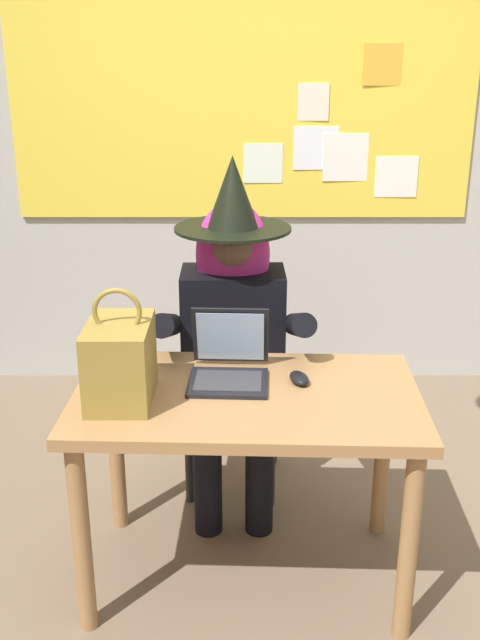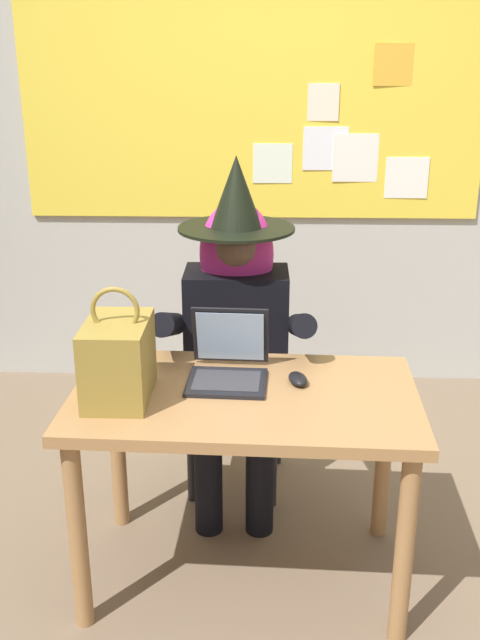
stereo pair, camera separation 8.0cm
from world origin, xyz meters
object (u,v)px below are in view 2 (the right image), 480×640
object	(u,v)px
computer_mouse	(298,379)
person_costumed	(236,318)
laptop	(228,364)
handbag	(118,359)
desk_main	(245,422)
chair_at_desk	(239,370)

from	to	relation	value
computer_mouse	person_costumed	bearing A→B (deg)	100.31
laptop	handbag	bearing A→B (deg)	-152.26
computer_mouse	handbag	size ratio (longest dim) A/B	0.28
handbag	laptop	bearing A→B (deg)	25.11
laptop	computer_mouse	size ratio (longest dim) A/B	2.93
desk_main	handbag	world-z (taller)	handbag
person_costumed	laptop	xyz separation A→B (m)	(-0.01, -0.46, 0.00)
laptop	chair_at_desk	bearing A→B (deg)	91.13
handbag	chair_at_desk	bearing A→B (deg)	64.20
laptop	desk_main	bearing A→B (deg)	-59.94
desk_main	laptop	world-z (taller)	laptop
computer_mouse	laptop	bearing A→B (deg)	156.30
desk_main	person_costumed	bearing A→B (deg)	94.98
desk_main	laptop	xyz separation A→B (m)	(-0.06, 0.12, 0.16)
person_costumed	chair_at_desk	bearing A→B (deg)	176.70
computer_mouse	handbag	world-z (taller)	handbag
person_costumed	computer_mouse	bearing A→B (deg)	23.93
person_costumed	handbag	distance (m)	0.72
chair_at_desk	computer_mouse	distance (m)	0.71
computer_mouse	handbag	distance (m)	0.61
chair_at_desk	computer_mouse	size ratio (longest dim) A/B	8.58
person_costumed	desk_main	bearing A→B (deg)	4.39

